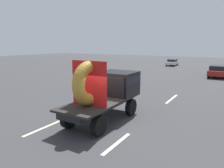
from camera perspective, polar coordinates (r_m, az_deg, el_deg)
ground_plane at (r=10.50m, az=-3.87°, el=-10.90°), size 120.00×120.00×0.00m
flatbed_truck at (r=10.93m, az=-1.09°, el=-1.31°), size 2.02×4.99×3.16m
distant_sedan at (r=27.93m, az=26.81°, el=3.23°), size 1.83×4.26×1.39m
lane_dash_left_near at (r=10.72m, az=-17.07°, el=-10.87°), size 0.16×2.81×0.01m
lane_dash_left_far at (r=16.51m, az=2.83°, el=-2.76°), size 0.16×2.89×0.01m
lane_dash_right_near at (r=8.64m, az=1.32°, el=-15.85°), size 0.16×2.13×0.01m
lane_dash_right_far at (r=15.69m, az=15.97°, el=-3.90°), size 0.16×2.82×0.01m
oncoming_car at (r=39.75m, az=16.10°, el=5.73°), size 1.53×3.57×1.17m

